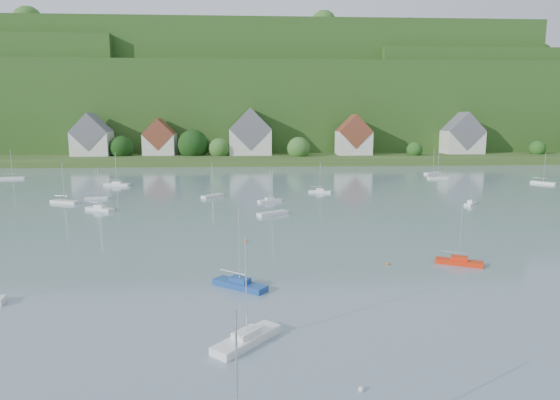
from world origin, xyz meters
name	(u,v)px	position (x,y,z in m)	size (l,w,h in m)	color
far_shore_strip	(239,156)	(0.00, 200.00, 1.50)	(600.00, 60.00, 3.00)	#2F4B1C
forested_ridge	(242,107)	(0.39, 268.57, 22.89)	(620.00, 181.22, 69.89)	#1D4114
village_building_0	(92,138)	(-55.00, 187.00, 9.51)	(14.00, 10.40, 16.00)	beige
village_building_1	(160,140)	(-30.00, 189.00, 8.75)	(12.00, 9.36, 14.00)	beige
village_building_2	(251,136)	(5.00, 188.00, 10.27)	(16.00, 11.44, 18.00)	beige
village_building_3	(354,138)	(45.00, 186.00, 9.43)	(13.00, 10.40, 15.50)	beige
village_building_4	(462,137)	(90.00, 190.00, 9.59)	(15.00, 10.40, 16.50)	beige
near_sailboat_1	(240,284)	(3.90, 44.33, 0.44)	(5.89, 5.08, 8.25)	#1D4692
near_sailboat_3	(247,338)	(4.72, 31.55, 0.46)	(5.58, 6.08, 8.72)	white
near_sailboat_5	(459,261)	(29.94, 50.98, 0.41)	(5.51, 3.81, 7.31)	red
mooring_buoy_1	(361,391)	(12.13, 24.35, 0.00)	(0.40, 0.40, 0.40)	silver
mooring_buoy_2	(388,265)	(21.45, 51.37, 0.00)	(0.39, 0.39, 0.39)	#D3560F
mooring_buoy_3	(245,242)	(4.24, 63.24, 0.00)	(0.50, 0.50, 0.50)	#D3560F
far_sailboat_cluster	(235,186)	(1.14, 118.60, 0.37)	(201.18, 74.17, 8.71)	white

